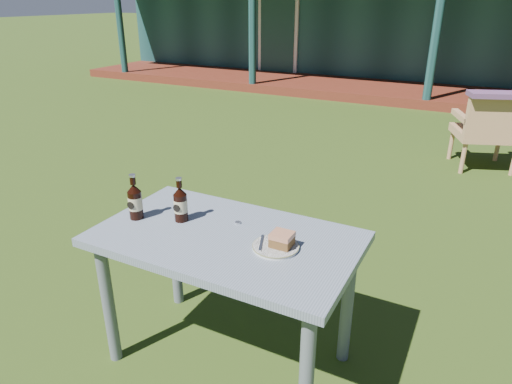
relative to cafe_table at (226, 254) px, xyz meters
The scene contains 11 objects.
ground 1.72m from the cafe_table, 90.00° to the left, with size 80.00×80.00×0.00m, color #334916.
pavilion 11.03m from the cafe_table, 90.00° to the left, with size 15.80×8.30×3.45m.
cafe_table is the anchor object (origin of this frame).
plate 0.28m from the cafe_table, ahead, with size 0.20×0.20×0.01m.
cake_slice 0.31m from the cafe_table, ahead, with size 0.09×0.09×0.06m.
fork 0.22m from the cafe_table, ahead, with size 0.01×0.14×0.00m, color silver.
cola_bottle_near 0.33m from the cafe_table, behind, with size 0.07×0.07×0.22m.
cola_bottle_far 0.52m from the cafe_table, behind, with size 0.07×0.07×0.23m.
bottle_cap 0.17m from the cafe_table, 93.63° to the left, with size 0.03×0.03×0.01m, color silver.
armchair_left 3.82m from the cafe_table, 74.94° to the left, with size 0.76×0.74×0.81m.
floral_throw 3.69m from the cafe_table, 73.45° to the left, with size 0.63×0.23×0.05m, color #623D63.
Camera 1 is at (0.97, -3.16, 1.72)m, focal length 32.00 mm.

